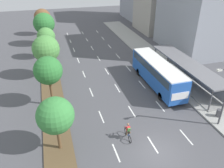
% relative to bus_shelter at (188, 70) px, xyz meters
% --- Properties ---
extents(ground_plane, '(140.00, 140.00, 0.00)m').
position_rel_bus_shelter_xyz_m(ground_plane, '(-9.53, -10.50, -1.86)').
color(ground_plane, '#4C4C51').
extents(median_strip, '(2.60, 52.00, 0.12)m').
position_rel_bus_shelter_xyz_m(median_strip, '(-17.83, 9.50, -1.80)').
color(median_strip, brown).
rests_on(median_strip, ground).
extents(sidewalk_right, '(4.50, 52.00, 0.15)m').
position_rel_bus_shelter_xyz_m(sidewalk_right, '(-0.28, 9.50, -1.79)').
color(sidewalk_right, '#9E9E99').
rests_on(sidewalk_right, ground).
extents(lane_divider_left, '(0.14, 44.85, 0.01)m').
position_rel_bus_shelter_xyz_m(lane_divider_left, '(-13.03, 6.43, -1.86)').
color(lane_divider_left, white).
rests_on(lane_divider_left, ground).
extents(lane_divider_center, '(0.14, 44.85, 0.01)m').
position_rel_bus_shelter_xyz_m(lane_divider_center, '(-9.53, 6.43, -1.86)').
color(lane_divider_center, white).
rests_on(lane_divider_center, ground).
extents(lane_divider_right, '(0.14, 44.85, 0.01)m').
position_rel_bus_shelter_xyz_m(lane_divider_right, '(-6.03, 6.43, -1.86)').
color(lane_divider_right, white).
rests_on(lane_divider_right, ground).
extents(bus_shelter, '(2.90, 14.33, 2.86)m').
position_rel_bus_shelter_xyz_m(bus_shelter, '(0.00, 0.00, 0.00)').
color(bus_shelter, gray).
rests_on(bus_shelter, sidewalk_right).
extents(bus, '(2.54, 11.29, 3.37)m').
position_rel_bus_shelter_xyz_m(bus, '(-4.28, 0.43, 0.20)').
color(bus, '#2356B2').
rests_on(bus, ground).
extents(cyclist, '(0.46, 1.82, 1.71)m').
position_rel_bus_shelter_xyz_m(cyclist, '(-11.44, -8.15, -1.07)').
color(cyclist, black).
rests_on(cyclist, ground).
extents(median_tree_nearest, '(3.14, 3.14, 5.11)m').
position_rel_bus_shelter_xyz_m(median_tree_nearest, '(-17.67, -7.66, 1.79)').
color(median_tree_nearest, brown).
rests_on(median_tree_nearest, median_strip).
extents(median_tree_second, '(3.10, 3.10, 5.85)m').
position_rel_bus_shelter_xyz_m(median_tree_second, '(-17.85, -0.42, 2.54)').
color(median_tree_second, brown).
rests_on(median_tree_second, median_strip).
extents(median_tree_third, '(3.67, 3.67, 6.02)m').
position_rel_bus_shelter_xyz_m(median_tree_third, '(-17.86, 6.81, 2.43)').
color(median_tree_third, brown).
rests_on(median_tree_third, median_strip).
extents(median_tree_fourth, '(2.91, 2.91, 5.21)m').
position_rel_bus_shelter_xyz_m(median_tree_fourth, '(-17.67, 14.05, 1.99)').
color(median_tree_fourth, brown).
rests_on(median_tree_fourth, median_strip).
extents(median_tree_fifth, '(3.99, 3.99, 6.14)m').
position_rel_bus_shelter_xyz_m(median_tree_fifth, '(-17.76, 21.28, 2.40)').
color(median_tree_fifth, brown).
rests_on(median_tree_fifth, median_strip).
extents(median_tree_farthest, '(3.52, 3.52, 5.60)m').
position_rel_bus_shelter_xyz_m(median_tree_farthest, '(-17.96, 28.52, 2.09)').
color(median_tree_farthest, brown).
rests_on(median_tree_farthest, median_strip).
extents(trash_bin, '(0.52, 0.52, 0.85)m').
position_rel_bus_shelter_xyz_m(trash_bin, '(-1.08, -7.85, -1.29)').
color(trash_bin, '#4C4C51').
rests_on(trash_bin, sidewalk_right).
extents(building_near_right, '(6.42, 13.54, 16.04)m').
position_rel_bus_shelter_xyz_m(building_near_right, '(6.92, 11.24, 6.15)').
color(building_near_right, '#8E939E').
rests_on(building_near_right, ground).
extents(building_mid_right, '(6.38, 9.86, 12.46)m').
position_rel_bus_shelter_xyz_m(building_mid_right, '(6.83, 25.00, 4.36)').
color(building_mid_right, '#A39E93').
rests_on(building_mid_right, ground).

